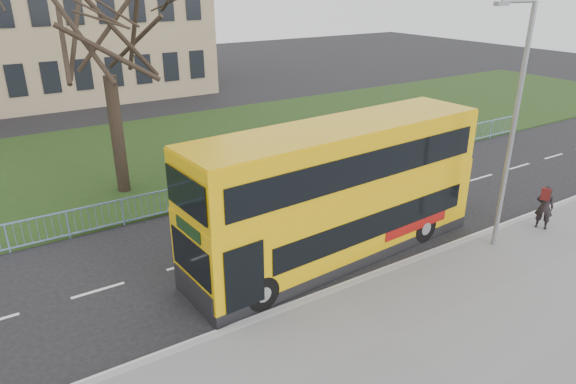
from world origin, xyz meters
The scene contains 8 objects.
ground centered at (0.00, 0.00, 0.00)m, with size 120.00×120.00×0.00m, color black.
kerb centered at (0.00, -1.55, 0.07)m, with size 80.00×0.20×0.14m, color gray.
grass_verge centered at (0.00, 14.30, 0.04)m, with size 80.00×15.40×0.08m, color #1C3413.
guard_railing centered at (0.00, 6.60, 0.55)m, with size 40.00×0.12×1.10m, color #7FA2E2, non-canonical shape.
bare_tree centered at (-3.00, 10.00, 6.16)m, with size 8.51×8.51×12.16m, color black, non-canonical shape.
yellow_bus centered at (1.58, 0.39, 2.44)m, with size 11.01×3.30×4.55m.
pedestrian centered at (9.21, -2.39, 0.98)m, with size 0.63×0.41×1.72m, color black.
street_lamp centered at (6.49, -2.25, 4.61)m, with size 1.74×0.30×8.19m.
Camera 1 is at (-8.29, -11.94, 8.85)m, focal length 32.00 mm.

